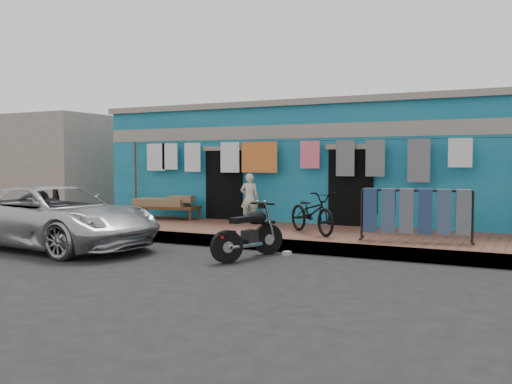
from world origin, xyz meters
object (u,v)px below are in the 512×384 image
bicycle (312,208)px  seated_person (249,198)px  motorcycle (248,231)px  charpoy (168,208)px  car (54,216)px  jeans_rack (416,214)px

bicycle → seated_person: bearing=97.7°
bicycle → motorcycle: (-0.44, -2.12, -0.30)m
bicycle → motorcycle: bicycle is taller
charpoy → car: bearing=-89.5°
car → motorcycle: size_ratio=2.91×
charpoy → bicycle: bearing=-14.8°
seated_person → bicycle: 2.56m
seated_person → motorcycle: seated_person is taller
charpoy → jeans_rack: size_ratio=0.85×
bicycle → jeans_rack: (2.21, -0.15, -0.03)m
seated_person → jeans_rack: 4.64m
motorcycle → seated_person: bearing=127.1°
bicycle → charpoy: 4.80m
motorcycle → charpoy: 5.36m
car → bicycle: size_ratio=2.76×
car → motorcycle: bearing=-76.5°
seated_person → jeans_rack: (4.40, -1.47, -0.10)m
seated_person → charpoy: seated_person is taller
seated_person → charpoy: bearing=-17.8°
seated_person → jeans_rack: size_ratio=0.56×
car → seated_person: 4.77m
motorcycle → jeans_rack: (2.64, 1.97, 0.27)m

